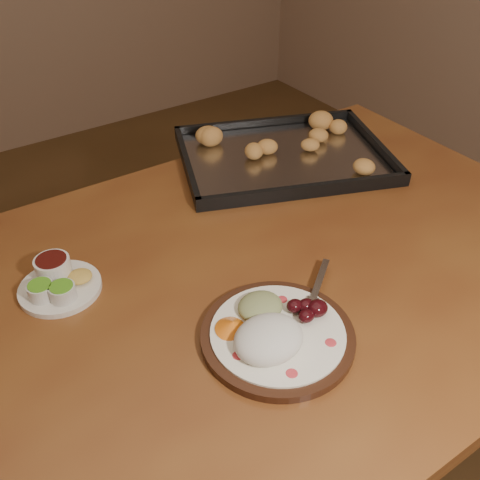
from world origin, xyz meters
TOP-DOWN VIEW (x-y plane):
  - ground at (0.00, 0.00)m, footprint 4.00×4.00m
  - dining_table at (0.08, -0.29)m, footprint 1.51×0.92m
  - dinner_plate at (0.07, -0.45)m, footprint 0.31×0.25m
  - condiment_saucer at (-0.17, -0.14)m, footprint 0.14×0.14m
  - baking_tray at (0.44, 0.00)m, footprint 0.59×0.52m

SIDE VIEW (x-z plane):
  - ground at x=0.00m, z-range 0.00..0.00m
  - dining_table at x=0.08m, z-range 0.28..1.03m
  - baking_tray at x=0.44m, z-range 0.74..0.79m
  - condiment_saucer at x=-0.17m, z-range 0.74..0.79m
  - dinner_plate at x=0.07m, z-range 0.74..0.80m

